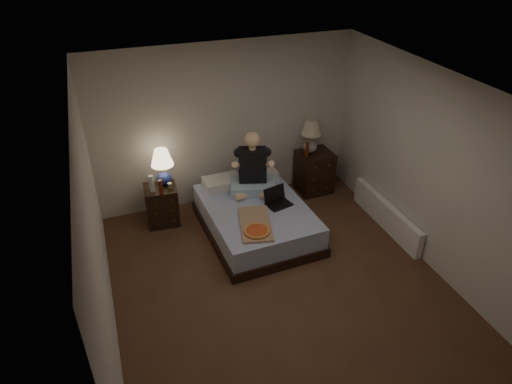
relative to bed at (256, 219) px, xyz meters
name	(u,v)px	position (x,y,z in m)	size (l,w,h in m)	color
floor	(280,285)	(-0.09, -1.16, -0.22)	(4.00, 4.50, 0.00)	brown
ceiling	(288,93)	(-0.09, -1.16, 2.28)	(4.00, 4.50, 0.00)	white
wall_back	(226,125)	(-0.09, 1.09, 1.03)	(4.00, 2.50, 0.00)	beige
wall_front	(405,362)	(-0.09, -3.41, 1.03)	(4.00, 2.50, 0.00)	beige
wall_left	(96,239)	(-2.09, -1.16, 1.03)	(4.50, 2.50, 0.00)	beige
wall_right	(433,172)	(1.91, -1.16, 1.03)	(4.50, 2.50, 0.00)	beige
bed	(256,219)	(0.00, 0.00, 0.00)	(1.34, 1.79, 0.45)	#5568AA
nightstand_left	(162,205)	(-1.22, 0.71, 0.08)	(0.46, 0.42, 0.60)	black
nightstand_right	(314,172)	(1.30, 0.78, 0.12)	(0.53, 0.48, 0.70)	black
lamp_left	(163,167)	(-1.14, 0.78, 0.66)	(0.32, 0.32, 0.56)	navy
lamp_right	(311,136)	(1.21, 0.83, 0.75)	(0.32, 0.32, 0.56)	#989890
water_bottle	(152,184)	(-1.33, 0.64, 0.50)	(0.07, 0.07, 0.25)	white
soda_can	(170,186)	(-1.09, 0.62, 0.43)	(0.07, 0.07, 0.10)	#A3A29E
beer_bottle_left	(161,187)	(-1.23, 0.51, 0.49)	(0.06, 0.06, 0.23)	#5C200D
beer_bottle_right	(307,150)	(1.10, 0.71, 0.59)	(0.06, 0.06, 0.23)	#57230C
person	(253,164)	(0.09, 0.39, 0.69)	(0.66, 0.52, 0.93)	black
laptop	(279,198)	(0.31, -0.09, 0.34)	(0.34, 0.28, 0.24)	black
pizza_box	(257,231)	(-0.21, -0.62, 0.26)	(0.40, 0.76, 0.08)	tan
radiator	(386,215)	(1.84, -0.53, -0.02)	(0.10, 1.60, 0.40)	white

